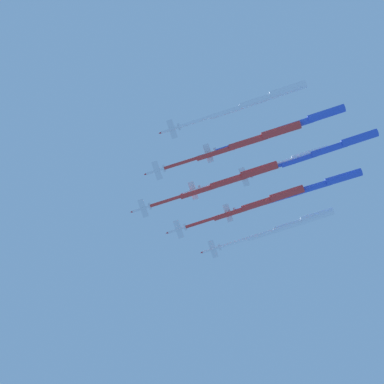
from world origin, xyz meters
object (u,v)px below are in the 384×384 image
Objects in this scene: jet_port_mid at (280,164)px; jet_trail_starboard at (330,149)px; jet_trail_port at (314,187)px; jet_starboard_outer at (296,124)px; jet_lead at (229,180)px; jet_starboard_inner at (259,203)px; jet_port_inner at (249,141)px; jet_port_outer at (290,225)px; jet_starboard_mid at (258,100)px.

jet_trail_starboard is (21.31, -6.15, -3.05)m from jet_port_mid.
jet_port_mid is 18.65m from jet_trail_port.
jet_trail_port is at bearing 75.37° from jet_starboard_outer.
jet_lead is 17.37m from jet_starboard_inner.
jet_lead is 45.73m from jet_trail_starboard.
jet_starboard_outer is (20.55, -5.53, 1.54)m from jet_port_inner.
jet_trail_starboard is at bearing 9.82° from jet_port_inner.
jet_lead is at bearing 118.98° from jet_port_inner.
jet_port_outer reaches higher than jet_lead.
jet_trail_starboard is (31.70, -23.07, -0.63)m from jet_starboard_inner.
jet_trail_port reaches higher than jet_starboard_inner.
jet_starboard_inner is (3.12, 29.09, 0.78)m from jet_port_inner.
jet_starboard_mid is at bearing -119.84° from jet_trail_port.
jet_trail_port is at bearing 110.66° from jet_trail_starboard.
jet_starboard_outer reaches higher than jet_port_inner.
jet_starboard_outer is (30.07, -22.72, 1.20)m from jet_lead.
jet_trail_starboard is (29.89, 22.86, -3.40)m from jet_starboard_mid.
jet_port_mid is 1.04× the size of jet_trail_starboard.
jet_lead is 1.08× the size of jet_port_outer.
jet_port_outer is at bearing 116.62° from jet_trail_starboard.
jet_starboard_outer reaches higher than jet_lead.
jet_trail_port is (7.62, 29.20, 0.74)m from jet_starboard_outer.
jet_trail_starboard is (17.56, -35.04, -1.94)m from jet_port_outer.
jet_port_mid reaches higher than jet_lead.
jet_port_mid is 1.04× the size of jet_starboard_mid.
jet_port_outer is 0.96× the size of jet_trail_starboard.
jet_starboard_inner is 46.05m from jet_starboard_mid.
jet_port_mid is at bearing -141.88° from jet_trail_port.
jet_lead is 19.66m from jet_port_inner.
jet_port_mid is 22.39m from jet_trail_starboard.
jet_starboard_outer is 18.42m from jet_trail_starboard.
jet_port_inner is 1.12× the size of jet_port_outer.
jet_starboard_outer is at bearing -141.02° from jet_trail_starboard.
jet_trail_port is (14.66, 11.50, -0.92)m from jet_port_mid.
jet_port_inner is 1.09× the size of jet_starboard_inner.
jet_lead is 35.92m from jet_port_outer.
jet_port_mid is 1.01× the size of jet_trail_port.
jet_starboard_mid reaches higher than jet_trail_port.
jet_starboard_inner is 0.98× the size of jet_trail_starboard.
jet_trail_starboard is (34.82, 6.03, 0.15)m from jet_port_inner.
jet_port_outer is at bearing 41.71° from jet_lead.
jet_port_outer is (3.75, 28.89, -1.11)m from jet_port_mid.
jet_lead is 1.02× the size of jet_starboard_outer.
jet_starboard_inner is (12.64, 11.90, 0.44)m from jet_lead.
jet_starboard_inner is at bearing 143.96° from jet_trail_starboard.
jet_port_mid is 1.08× the size of jet_port_outer.
jet_port_mid is at bearing -12.30° from jet_lead.
jet_starboard_mid reaches higher than jet_starboard_outer.
jet_port_outer is at bearing 67.20° from jet_port_inner.
jet_trail_starboard is (6.65, -17.65, -2.13)m from jet_trail_port.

